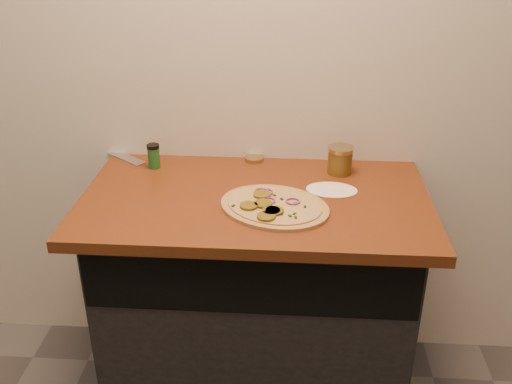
# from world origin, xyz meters

# --- Properties ---
(room_shell) EXTENTS (4.02, 3.52, 2.71)m
(room_shell) POSITION_xyz_m (0.00, 0.00, 1.70)
(room_shell) COLOR beige
(room_shell) RESTS_ON ground
(cabinet) EXTENTS (1.10, 0.60, 0.86)m
(cabinet) POSITION_xyz_m (0.00, 1.45, 0.43)
(cabinet) COLOR black
(cabinet) RESTS_ON ground
(countertop) EXTENTS (1.20, 0.70, 0.04)m
(countertop) POSITION_xyz_m (0.00, 1.42, 0.88)
(countertop) COLOR brown
(countertop) RESTS_ON cabinet
(pizza) EXTENTS (0.48, 0.48, 0.02)m
(pizza) POSITION_xyz_m (0.07, 1.33, 0.91)
(pizza) COLOR tan
(pizza) RESTS_ON countertop
(chefs_knife) EXTENTS (0.29, 0.24, 0.02)m
(chefs_knife) POSITION_xyz_m (-0.62, 1.77, 0.91)
(chefs_knife) COLOR #B7BAC1
(chefs_knife) RESTS_ON countertop
(mason_jar_lid) EXTENTS (0.09, 0.09, 0.02)m
(mason_jar_lid) POSITION_xyz_m (-0.03, 1.72, 0.91)
(mason_jar_lid) COLOR tan
(mason_jar_lid) RESTS_ON countertop
(salsa_jar) EXTENTS (0.09, 0.09, 0.10)m
(salsa_jar) POSITION_xyz_m (0.30, 1.63, 0.95)
(salsa_jar) COLOR maroon
(salsa_jar) RESTS_ON countertop
(spice_shaker) EXTENTS (0.05, 0.05, 0.09)m
(spice_shaker) POSITION_xyz_m (-0.40, 1.63, 0.95)
(spice_shaker) COLOR #1C5923
(spice_shaker) RESTS_ON countertop
(flour_spill) EXTENTS (0.19, 0.19, 0.00)m
(flour_spill) POSITION_xyz_m (0.27, 1.48, 0.90)
(flour_spill) COLOR white
(flour_spill) RESTS_ON countertop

